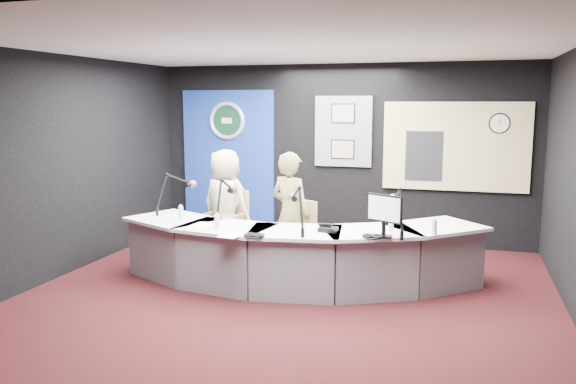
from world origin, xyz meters
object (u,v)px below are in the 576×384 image
(broadcast_desk, at_px, (294,255))
(person_woman, at_px, (291,214))
(person_man, at_px, (225,204))
(armchair_right, at_px, (291,242))
(armchair_left, at_px, (226,227))

(broadcast_desk, xyz_separation_m, person_woman, (-0.15, 0.36, 0.42))
(broadcast_desk, relative_size, person_man, 2.90)
(armchair_right, xyz_separation_m, person_woman, (0.00, -0.00, 0.36))
(armchair_right, height_order, person_woman, person_woman)
(broadcast_desk, height_order, person_woman, person_woman)
(person_man, xyz_separation_m, person_woman, (1.13, -0.55, 0.02))
(broadcast_desk, relative_size, person_woman, 2.83)
(person_man, height_order, person_woman, person_woman)
(armchair_right, bearing_deg, broadcast_desk, -41.14)
(broadcast_desk, bearing_deg, person_man, 144.51)
(armchair_left, distance_m, person_woman, 1.30)
(armchair_left, xyz_separation_m, armchair_right, (1.13, -0.55, -0.00))
(armchair_left, relative_size, armchair_right, 1.01)
(armchair_right, xyz_separation_m, person_man, (-1.13, 0.55, 0.34))
(broadcast_desk, bearing_deg, person_woman, 112.63)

